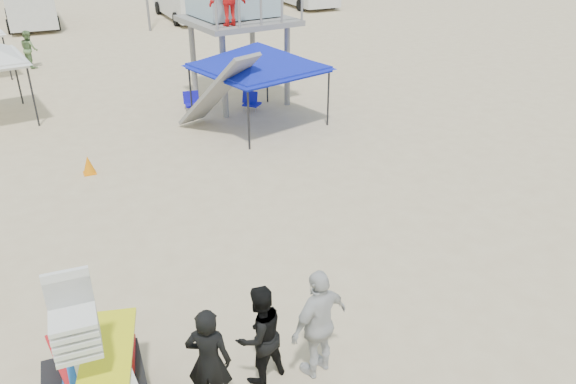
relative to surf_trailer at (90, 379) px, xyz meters
name	(u,v)px	position (x,y,z in m)	size (l,w,h in m)	color
ground	(338,344)	(3.78, 0.07, -0.91)	(140.00, 140.00, 0.00)	beige
surf_trailer	(90,379)	(0.00, 0.00, 0.00)	(1.50, 2.58, 2.24)	black
man_left	(209,361)	(1.52, -0.30, -0.05)	(0.63, 0.41, 1.73)	black
man_mid	(260,335)	(2.37, -0.05, -0.10)	(0.79, 0.62, 1.63)	black
man_right	(319,323)	(3.22, -0.30, 0.00)	(1.07, 0.45, 1.83)	silver
canopy_blue	(258,47)	(6.62, 10.30, 1.59)	(4.07, 4.07, 3.05)	black
cone_far	(88,165)	(1.00, 8.61, -0.66)	(0.34, 0.34, 0.50)	orange
beach_chair_b	(192,101)	(5.01, 12.55, -0.60)	(0.61, 0.66, 0.64)	#1511B9
beach_chair_c	(251,101)	(6.88, 11.73, -0.60)	(0.74, 0.86, 0.64)	#0E129E
distant_beachgoers	(116,33)	(4.30, 23.21, -0.11)	(13.50, 7.18, 1.60)	#97C148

